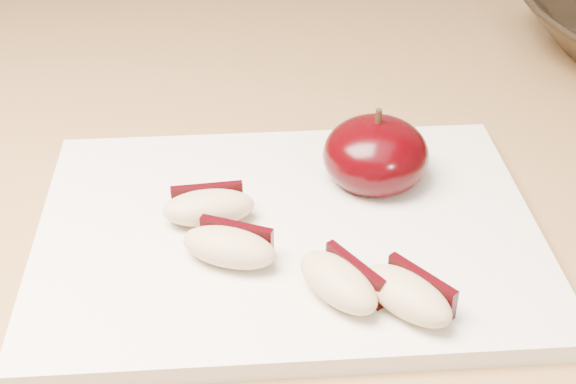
# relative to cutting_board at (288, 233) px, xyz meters

# --- Properties ---
(back_cabinet) EXTENTS (2.40, 0.62, 0.94)m
(back_cabinet) POSITION_rel_cutting_board_xyz_m (-0.09, 0.83, -0.44)
(back_cabinet) COLOR silver
(back_cabinet) RESTS_ON ground
(cutting_board) EXTENTS (0.34, 0.28, 0.01)m
(cutting_board) POSITION_rel_cutting_board_xyz_m (0.00, 0.00, 0.00)
(cutting_board) COLOR silver
(cutting_board) RESTS_ON island_counter
(apple_half) EXTENTS (0.08, 0.08, 0.06)m
(apple_half) POSITION_rel_cutting_board_xyz_m (0.05, 0.06, 0.02)
(apple_half) COLOR black
(apple_half) RESTS_ON cutting_board
(apple_wedge_a) EXTENTS (0.06, 0.04, 0.02)m
(apple_wedge_a) POSITION_rel_cutting_board_xyz_m (-0.05, -0.00, 0.02)
(apple_wedge_a) COLOR tan
(apple_wedge_a) RESTS_ON cutting_board
(apple_wedge_b) EXTENTS (0.06, 0.04, 0.02)m
(apple_wedge_b) POSITION_rel_cutting_board_xyz_m (-0.03, -0.04, 0.02)
(apple_wedge_b) COLOR tan
(apple_wedge_b) RESTS_ON cutting_board
(apple_wedge_c) EXTENTS (0.06, 0.06, 0.02)m
(apple_wedge_c) POSITION_rel_cutting_board_xyz_m (0.04, -0.06, 0.02)
(apple_wedge_c) COLOR tan
(apple_wedge_c) RESTS_ON cutting_board
(apple_wedge_d) EXTENTS (0.06, 0.06, 0.02)m
(apple_wedge_d) POSITION_rel_cutting_board_xyz_m (0.07, -0.07, 0.02)
(apple_wedge_d) COLOR tan
(apple_wedge_d) RESTS_ON cutting_board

